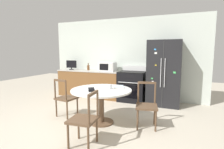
# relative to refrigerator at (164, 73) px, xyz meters

# --- Properties ---
(ground_plane) EXTENTS (14.00, 14.00, 0.00)m
(ground_plane) POSITION_rel_refrigerator_xyz_m (-1.34, -2.22, -0.92)
(ground_plane) COLOR beige
(back_wall) EXTENTS (5.20, 0.10, 2.60)m
(back_wall) POSITION_rel_refrigerator_xyz_m (-1.34, 0.43, 0.38)
(back_wall) COLOR silver
(back_wall) RESTS_ON ground_plane
(kitchen_counter) EXTENTS (2.20, 0.64, 0.90)m
(kitchen_counter) POSITION_rel_refrigerator_xyz_m (-2.45, 0.07, -0.47)
(kitchen_counter) COLOR brown
(kitchen_counter) RESTS_ON ground_plane
(refrigerator) EXTENTS (0.90, 0.74, 1.84)m
(refrigerator) POSITION_rel_refrigerator_xyz_m (0.00, 0.00, 0.00)
(refrigerator) COLOR black
(refrigerator) RESTS_ON ground_plane
(oven_range) EXTENTS (0.80, 0.68, 1.08)m
(oven_range) POSITION_rel_refrigerator_xyz_m (-0.94, 0.04, -0.45)
(oven_range) COLOR black
(oven_range) RESTS_ON ground_plane
(microwave) EXTENTS (0.52, 0.36, 0.29)m
(microwave) POSITION_rel_refrigerator_xyz_m (-1.78, 0.05, 0.12)
(microwave) COLOR white
(microwave) RESTS_ON kitchen_counter
(countertop_tv) EXTENTS (0.39, 0.16, 0.32)m
(countertop_tv) POSITION_rel_refrigerator_xyz_m (-3.17, 0.05, 0.15)
(countertop_tv) COLOR black
(countertop_tv) RESTS_ON kitchen_counter
(counter_bottle) EXTENTS (0.08, 0.08, 0.24)m
(counter_bottle) POSITION_rel_refrigerator_xyz_m (-2.51, 0.10, 0.07)
(counter_bottle) COLOR brown
(counter_bottle) RESTS_ON kitchen_counter
(dining_table) EXTENTS (1.28, 1.28, 0.73)m
(dining_table) POSITION_rel_refrigerator_xyz_m (-1.09, -1.87, -0.32)
(dining_table) COLOR white
(dining_table) RESTS_ON ground_plane
(dining_chair_left) EXTENTS (0.47, 0.47, 0.90)m
(dining_chair_left) POSITION_rel_refrigerator_xyz_m (-2.04, -1.82, -0.48)
(dining_chair_left) COLOR brown
(dining_chair_left) RESTS_ON ground_plane
(dining_chair_near) EXTENTS (0.45, 0.45, 0.90)m
(dining_chair_near) POSITION_rel_refrigerator_xyz_m (-0.94, -2.80, -0.48)
(dining_chair_near) COLOR brown
(dining_chair_near) RESTS_ON ground_plane
(dining_chair_right) EXTENTS (0.50, 0.50, 0.90)m
(dining_chair_right) POSITION_rel_refrigerator_xyz_m (-0.16, -1.70, -0.48)
(dining_chair_right) COLOR brown
(dining_chair_right) RESTS_ON ground_plane
(candle_glass) EXTENTS (0.09, 0.09, 0.09)m
(candle_glass) POSITION_rel_refrigerator_xyz_m (-0.94, -1.75, -0.15)
(candle_glass) COLOR silver
(candle_glass) RESTS_ON dining_table
(wallet) EXTENTS (0.17, 0.17, 0.07)m
(wallet) POSITION_rel_refrigerator_xyz_m (-1.19, -2.10, -0.16)
(wallet) COLOR black
(wallet) RESTS_ON dining_table
(mail_stack) EXTENTS (0.34, 0.37, 0.02)m
(mail_stack) POSITION_rel_refrigerator_xyz_m (-0.82, -1.51, -0.17)
(mail_stack) COLOR white
(mail_stack) RESTS_ON dining_table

